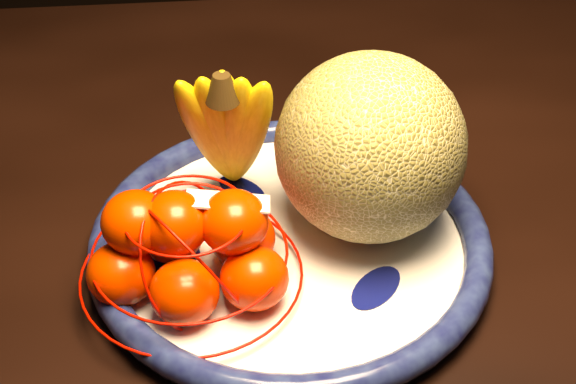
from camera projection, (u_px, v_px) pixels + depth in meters
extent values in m
cube|color=black|center=(485.00, 197.00, 0.94)|extent=(1.57, 1.05, 0.04)
cylinder|color=white|center=(290.00, 249.00, 0.84)|extent=(0.35, 0.35, 0.01)
torus|color=#0A0A3A|center=(290.00, 240.00, 0.83)|extent=(0.38, 0.38, 0.03)
cylinder|color=white|center=(290.00, 253.00, 0.84)|extent=(0.17, 0.17, 0.01)
ellipsoid|color=#0B105A|center=(376.00, 288.00, 0.79)|extent=(0.14, 0.13, 0.00)
ellipsoid|color=#0B105A|center=(242.00, 189.00, 0.90)|extent=(0.12, 0.13, 0.00)
ellipsoid|color=#0B105A|center=(174.00, 259.00, 0.82)|extent=(0.12, 0.08, 0.00)
sphere|color=olive|center=(370.00, 147.00, 0.81)|extent=(0.18, 0.18, 0.18)
ellipsoid|color=yellow|center=(209.00, 128.00, 0.83)|extent=(0.10, 0.10, 0.17)
ellipsoid|color=yellow|center=(219.00, 127.00, 0.83)|extent=(0.08, 0.10, 0.18)
ellipsoid|color=yellow|center=(228.00, 125.00, 0.83)|extent=(0.06, 0.10, 0.18)
ellipsoid|color=yellow|center=(237.00, 127.00, 0.83)|extent=(0.04, 0.10, 0.18)
ellipsoid|color=yellow|center=(247.00, 128.00, 0.83)|extent=(0.07, 0.11, 0.17)
cone|color=black|center=(224.00, 54.00, 0.78)|extent=(0.03, 0.03, 0.03)
ellipsoid|color=#FF3200|center=(121.00, 274.00, 0.77)|extent=(0.06, 0.06, 0.06)
ellipsoid|color=#FF3200|center=(184.00, 292.00, 0.75)|extent=(0.06, 0.06, 0.06)
ellipsoid|color=#FF3200|center=(254.00, 278.00, 0.76)|extent=(0.06, 0.06, 0.06)
ellipsoid|color=#FF3200|center=(171.00, 232.00, 0.81)|extent=(0.06, 0.06, 0.06)
ellipsoid|color=#FF3200|center=(243.00, 237.00, 0.80)|extent=(0.06, 0.06, 0.06)
ellipsoid|color=#FF3200|center=(175.00, 223.00, 0.75)|extent=(0.06, 0.06, 0.06)
ellipsoid|color=#FF3200|center=(234.00, 222.00, 0.75)|extent=(0.06, 0.06, 0.06)
ellipsoid|color=#FF3200|center=(136.00, 222.00, 0.75)|extent=(0.06, 0.06, 0.06)
torus|color=#C50900|center=(192.00, 273.00, 0.79)|extent=(0.26, 0.26, 0.00)
torus|color=#C50900|center=(190.00, 252.00, 0.77)|extent=(0.23, 0.23, 0.00)
torus|color=#C50900|center=(186.00, 214.00, 0.74)|extent=(0.14, 0.14, 0.00)
torus|color=#C50900|center=(190.00, 256.00, 0.77)|extent=(0.14, 0.06, 0.12)
torus|color=#C50900|center=(190.00, 256.00, 0.77)|extent=(0.12, 0.14, 0.12)
torus|color=#C50900|center=(190.00, 256.00, 0.77)|extent=(0.11, 0.15, 0.12)
cube|color=white|center=(228.00, 201.00, 0.75)|extent=(0.08, 0.04, 0.01)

